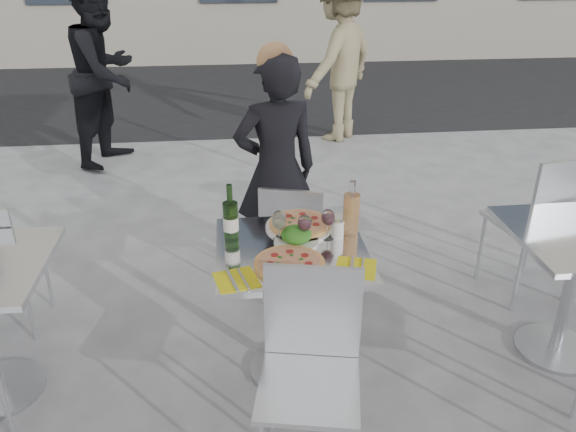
{
  "coord_description": "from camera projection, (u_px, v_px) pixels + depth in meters",
  "views": [
    {
      "loc": [
        -0.27,
        -2.34,
        2.07
      ],
      "look_at": [
        0.0,
        0.15,
        0.85
      ],
      "focal_mm": 35.0,
      "sensor_mm": 36.0,
      "label": 1
    }
  ],
  "objects": [
    {
      "name": "pedestrian_b",
      "position": [
        339.0,
        59.0,
        6.23
      ],
      "size": [
        1.28,
        1.33,
        1.82
      ],
      "primitive_type": "imported",
      "rotation": [
        0.0,
        0.0,
        3.99
      ],
      "color": "#8B7F5A",
      "rests_on": "ground"
    },
    {
      "name": "napkin_right",
      "position": [
        356.0,
        267.0,
        2.53
      ],
      "size": [
        0.22,
        0.22,
        0.01
      ],
      "rotation": [
        0.0,
        0.0,
        -0.29
      ],
      "color": "yellow",
      "rests_on": "main_table"
    },
    {
      "name": "wineglass_red_a",
      "position": [
        305.0,
        224.0,
        2.68
      ],
      "size": [
        0.07,
        0.07,
        0.16
      ],
      "color": "white",
      "rests_on": "main_table"
    },
    {
      "name": "carafe",
      "position": [
        351.0,
        214.0,
        2.77
      ],
      "size": [
        0.08,
        0.08,
        0.29
      ],
      "color": "#E8AA63",
      "rests_on": "main_table"
    },
    {
      "name": "napkin_left",
      "position": [
        236.0,
        279.0,
        2.44
      ],
      "size": [
        0.22,
        0.22,
        0.01
      ],
      "rotation": [
        0.0,
        0.0,
        0.25
      ],
      "color": "yellow",
      "rests_on": "main_table"
    },
    {
      "name": "street_asphalt",
      "position": [
        245.0,
        89.0,
        8.83
      ],
      "size": [
        24.0,
        5.0,
        0.0
      ],
      "primitive_type": "cube",
      "color": "black",
      "rests_on": "ground"
    },
    {
      "name": "chair_near",
      "position": [
        311.0,
        357.0,
        2.32
      ],
      "size": [
        0.49,
        0.49,
        0.9
      ],
      "rotation": [
        0.0,
        0.0,
        -0.2
      ],
      "color": "silver",
      "rests_on": "ground"
    },
    {
      "name": "wineglass_red_b",
      "position": [
        328.0,
        218.0,
        2.74
      ],
      "size": [
        0.07,
        0.07,
        0.16
      ],
      "color": "white",
      "rests_on": "main_table"
    },
    {
      "name": "pizza_near",
      "position": [
        289.0,
        264.0,
        2.55
      ],
      "size": [
        0.33,
        0.33,
        0.02
      ],
      "color": "#E8A65A",
      "rests_on": "main_table"
    },
    {
      "name": "ground",
      "position": [
        291.0,
        370.0,
        3.02
      ],
      "size": [
        80.0,
        80.0,
        0.0
      ],
      "primitive_type": "plane",
      "color": "slate"
    },
    {
      "name": "wineglass_white_a",
      "position": [
        279.0,
        220.0,
        2.73
      ],
      "size": [
        0.07,
        0.07,
        0.16
      ],
      "color": "white",
      "rests_on": "main_table"
    },
    {
      "name": "salad_plate",
      "position": [
        296.0,
        236.0,
        2.73
      ],
      "size": [
        0.22,
        0.22,
        0.09
      ],
      "color": "white",
      "rests_on": "main_table"
    },
    {
      "name": "pizza_far",
      "position": [
        300.0,
        225.0,
        2.89
      ],
      "size": [
        0.36,
        0.36,
        0.03
      ],
      "color": "white",
      "rests_on": "main_table"
    },
    {
      "name": "wineglass_white_b",
      "position": [
        279.0,
        223.0,
        2.7
      ],
      "size": [
        0.07,
        0.07,
        0.16
      ],
      "color": "white",
      "rests_on": "main_table"
    },
    {
      "name": "woman_diner",
      "position": [
        276.0,
        171.0,
        3.61
      ],
      "size": [
        0.61,
        0.46,
        1.51
      ],
      "primitive_type": "imported",
      "rotation": [
        0.0,
        0.0,
        3.33
      ],
      "color": "black",
      "rests_on": "ground"
    },
    {
      "name": "sugar_shaker",
      "position": [
        338.0,
        227.0,
        2.78
      ],
      "size": [
        0.06,
        0.06,
        0.11
      ],
      "color": "white",
      "rests_on": "main_table"
    },
    {
      "name": "side_table_right",
      "position": [
        576.0,
        268.0,
        2.93
      ],
      "size": [
        0.72,
        0.72,
        0.75
      ],
      "color": "#B7BABF",
      "rests_on": "ground"
    },
    {
      "name": "side_chair_rfar",
      "position": [
        546.0,
        216.0,
        3.39
      ],
      "size": [
        0.53,
        0.54,
        0.99
      ],
      "rotation": [
        0.0,
        0.0,
        3.33
      ],
      "color": "silver",
      "rests_on": "ground"
    },
    {
      "name": "chair_far",
      "position": [
        293.0,
        234.0,
        3.39
      ],
      "size": [
        0.46,
        0.47,
        0.82
      ],
      "rotation": [
        0.0,
        0.0,
        2.87
      ],
      "color": "silver",
      "rests_on": "ground"
    },
    {
      "name": "pedestrian_a",
      "position": [
        105.0,
        73.0,
        5.55
      ],
      "size": [
        0.97,
        1.08,
        1.83
      ],
      "primitive_type": "imported",
      "rotation": [
        0.0,
        0.0,
        1.19
      ],
      "color": "black",
      "rests_on": "ground"
    },
    {
      "name": "wine_bottle",
      "position": [
        231.0,
        219.0,
        2.72
      ],
      "size": [
        0.07,
        0.08,
        0.29
      ],
      "color": "#27501E",
      "rests_on": "main_table"
    },
    {
      "name": "main_table",
      "position": [
        291.0,
        285.0,
        2.79
      ],
      "size": [
        0.72,
        0.72,
        0.75
      ],
      "color": "#B7BABF",
      "rests_on": "ground"
    }
  ]
}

